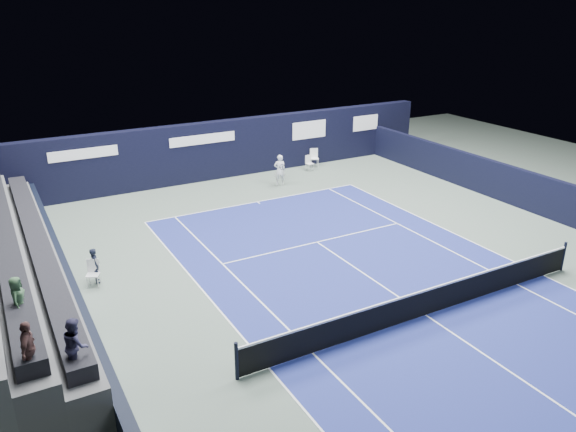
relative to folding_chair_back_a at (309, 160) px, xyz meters
name	(u,v)px	position (x,y,z in m)	size (l,w,h in m)	color
ground	(385,288)	(-4.94, -13.29, -0.58)	(48.00, 48.00, 0.00)	#536257
court_surface	(426,315)	(-4.94, -15.29, -0.58)	(10.97, 23.77, 0.01)	navy
enclosure_wall_right	(509,184)	(5.56, -9.29, 0.32)	(0.30, 22.00, 1.80)	black
folding_chair_back_a	(309,160)	(0.00, 0.00, 0.00)	(0.42, 0.45, 0.87)	silver
folding_chair_back_b	(314,156)	(0.70, 0.53, 0.02)	(0.60, 0.59, 1.05)	white
line_judge_chair	(93,271)	(-13.51, -8.26, -0.05)	(0.54, 0.53, 0.94)	silver
line_judge	(95,265)	(-13.38, -8.06, 0.05)	(0.46, 0.30, 1.27)	black
court_markings	(426,315)	(-4.94, -15.29, -0.57)	(11.03, 23.83, 0.00)	white
tennis_net	(427,301)	(-4.94, -15.29, -0.07)	(12.90, 0.10, 1.10)	black
back_sponsor_wall	(219,150)	(-4.94, 1.21, 0.97)	(26.00, 0.63, 3.10)	black
side_barrier_left	(69,289)	(-14.44, -9.32, 0.02)	(0.33, 22.00, 1.20)	black
tennis_player	(280,170)	(-2.75, -1.65, 0.24)	(0.70, 0.90, 1.64)	white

